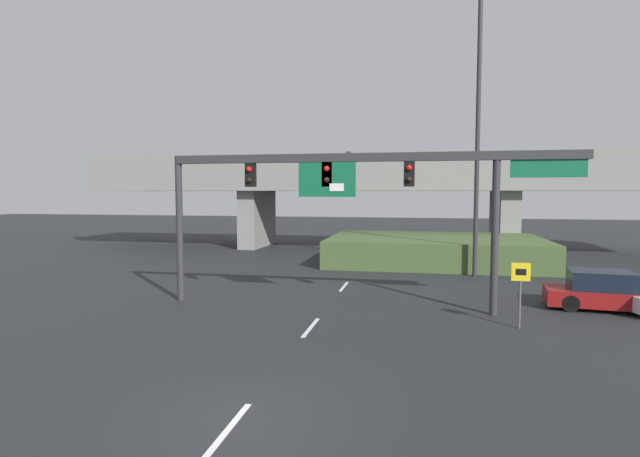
{
  "coord_description": "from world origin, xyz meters",
  "views": [
    {
      "loc": [
        3.54,
        -9.38,
        4.53
      ],
      "look_at": [
        0.0,
        8.22,
        3.21
      ],
      "focal_mm": 28.0,
      "sensor_mm": 36.0,
      "label": 1
    }
  ],
  "objects": [
    {
      "name": "grass_embankment",
      "position": [
        4.5,
        23.36,
        0.82
      ],
      "size": [
        13.28,
        9.13,
        1.65
      ],
      "color": "#42562D",
      "rests_on": "ground"
    },
    {
      "name": "lane_markings",
      "position": [
        0.0,
        14.02,
        0.0
      ],
      "size": [
        0.14,
        31.91,
        0.01
      ],
      "color": "silver",
      "rests_on": "ground"
    },
    {
      "name": "parked_sedan_near_right",
      "position": [
        10.53,
        11.42,
        0.69
      ],
      "size": [
        4.46,
        2.33,
        1.5
      ],
      "rotation": [
        0.0,
        0.0,
        -0.11
      ],
      "color": "maroon",
      "rests_on": "ground"
    },
    {
      "name": "overpass_bridge",
      "position": [
        0.0,
        30.32,
        5.3
      ],
      "size": [
        46.1,
        7.39,
        7.47
      ],
      "color": "gray",
      "rests_on": "ground"
    },
    {
      "name": "signal_gantry",
      "position": [
        1.05,
        9.65,
        4.88
      ],
      "size": [
        15.77,
        0.44,
        6.01
      ],
      "color": "#2D2D30",
      "rests_on": "ground"
    },
    {
      "name": "highway_light_pole_near",
      "position": [
        6.46,
        18.3,
        8.46
      ],
      "size": [
        0.7,
        0.36,
        16.15
      ],
      "color": "#2D2D30",
      "rests_on": "ground"
    },
    {
      "name": "speed_limit_sign",
      "position": [
        6.82,
        7.88,
        1.47
      ],
      "size": [
        0.6,
        0.11,
        2.25
      ],
      "color": "#4C4C4C",
      "rests_on": "ground"
    },
    {
      "name": "ground_plane",
      "position": [
        0.0,
        0.0,
        0.0
      ],
      "size": [
        160.0,
        160.0,
        0.0
      ],
      "primitive_type": "plane",
      "color": "black"
    }
  ]
}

